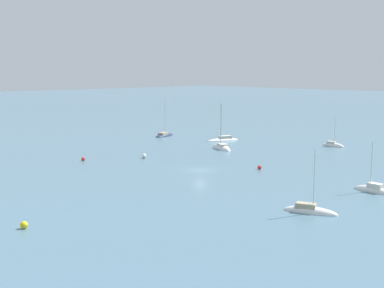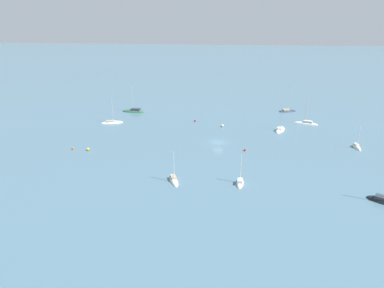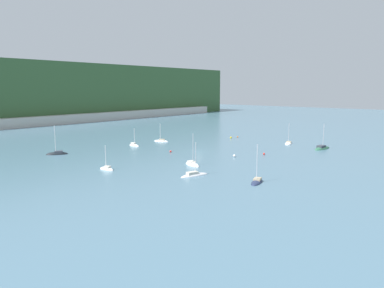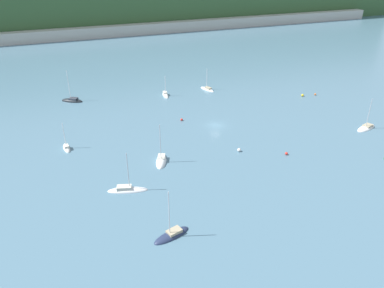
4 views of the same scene
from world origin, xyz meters
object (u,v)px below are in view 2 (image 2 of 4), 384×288
Objects in this scene: sailboat_1 at (384,202)px; sailboat_2 at (112,123)px; mooring_buoy_2 at (195,120)px; sailboat_7 at (356,148)px; mooring_buoy_0 at (73,148)px; sailboat_8 at (280,130)px; mooring_buoy_4 at (245,150)px; sailboat_3 at (240,183)px; mooring_buoy_3 at (222,126)px; sailboat_4 at (174,181)px; sailboat_5 at (287,111)px; sailboat_0 at (306,123)px; sailboat_6 at (134,112)px; mooring_buoy_1 at (88,149)px.

sailboat_1 reaches higher than sailboat_2.
sailboat_2 reaches higher than mooring_buoy_2.
sailboat_7 is 76.09m from mooring_buoy_0.
sailboat_7 reaches higher than mooring_buoy_2.
sailboat_8 reaches higher than mooring_buoy_4.
mooring_buoy_0 is (75.58, 8.84, 0.19)m from sailboat_7.
mooring_buoy_0 is at bearing -89.24° from sailboat_7.
sailboat_3 is at bearing 159.61° from mooring_buoy_0.
sailboat_8 is at bearing 165.13° from mooring_buoy_2.
mooring_buoy_3 is at bearing 158.82° from sailboat_1.
sailboat_5 is (-32.46, -61.92, -0.00)m from sailboat_4.
sailboat_7 is (-3.95, -30.55, 0.00)m from sailboat_1.
sailboat_0 is 27.68m from mooring_buoy_3.
sailboat_7 is (-68.73, 30.30, -0.01)m from sailboat_6.
sailboat_1 is 1.18× the size of sailboat_2.
sailboat_4 is 11.90× the size of mooring_buoy_4.
sailboat_0 is 13.58× the size of mooring_buoy_2.
mooring_buoy_3 is at bearing -154.16° from sailboat_5.
sailboat_5 is 35.93m from mooring_buoy_2.
mooring_buoy_1 is at bearing -141.90° from sailboat_4.
sailboat_8 reaches higher than sailboat_2.
mooring_buoy_3 is (-39.16, -24.17, 0.12)m from mooring_buoy_0.
sailboat_0 is at bearing -21.01° from sailboat_3.
mooring_buoy_4 is (-45.63, -3.45, 0.04)m from mooring_buoy_0.
sailboat_2 is 1.21× the size of sailboat_7.
sailboat_6 is 12.15× the size of mooring_buoy_3.
mooring_buoy_1 is at bearing 93.34° from sailboat_6.
sailboat_6 reaches higher than mooring_buoy_0.
sailboat_4 reaches higher than mooring_buoy_2.
sailboat_8 is 12.24× the size of mooring_buoy_3.
sailboat_3 is at bearing 96.78° from mooring_buoy_3.
sailboat_6 is (64.78, -60.85, 0.01)m from sailboat_1.
sailboat_2 is (63.10, 5.59, -0.04)m from sailboat_0.
sailboat_6 is 75.12m from sailboat_7.
mooring_buoy_0 is 0.88× the size of mooring_buoy_4.
mooring_buoy_1 is 1.18× the size of mooring_buoy_4.
sailboat_5 is 31.25m from mooring_buoy_3.
sailboat_3 is at bearing 107.04° from mooring_buoy_2.
sailboat_3 is (22.15, 46.73, -0.00)m from sailboat_0.
sailboat_7 is 39.51m from mooring_buoy_3.
sailboat_7 is 11.13× the size of mooring_buoy_2.
mooring_buoy_3 is at bearing -118.74° from sailboat_7.
sailboat_7 is 0.73× the size of sailboat_8.
sailboat_5 is at bearing 132.89° from sailboat_4.
sailboat_0 is 0.89× the size of sailboat_8.
sailboat_8 is at bearing 58.10° from sailboat_0.
sailboat_7 is at bearing -47.09° from sailboat_3.
sailboat_1 is 12.75× the size of mooring_buoy_3.
sailboat_1 is 67.74m from sailboat_5.
sailboat_8 is (14.72, -43.87, -0.02)m from sailboat_1.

